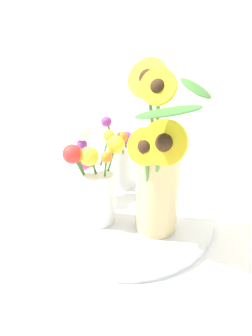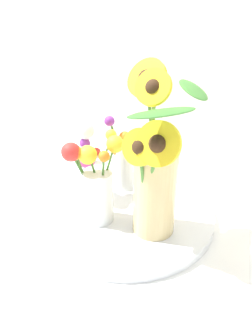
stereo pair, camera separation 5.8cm
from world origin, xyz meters
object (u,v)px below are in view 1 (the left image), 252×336
at_px(mason_jar_sunflowers, 158,171).
at_px(vase_small_center, 98,185).
at_px(vase_small_back, 122,161).
at_px(serving_tray, 126,213).
at_px(vase_bulb_right, 92,172).

relative_size(mason_jar_sunflowers, vase_small_center, 1.79).
bearing_deg(vase_small_center, vase_small_back, 100.68).
xyz_separation_m(serving_tray, vase_small_center, (-0.03, -0.07, 0.11)).
relative_size(serving_tray, vase_bulb_right, 2.17).
bearing_deg(vase_small_back, vase_bulb_right, -111.03).
xyz_separation_m(vase_small_center, vase_small_back, (-0.03, 0.16, -0.02)).
relative_size(mason_jar_sunflowers, vase_bulb_right, 1.86).
xyz_separation_m(serving_tray, mason_jar_sunflowers, (0.09, -0.03, 0.16)).
bearing_deg(serving_tray, mason_jar_sunflowers, -17.88).
height_order(vase_small_center, vase_bulb_right, vase_small_center).
height_order(mason_jar_sunflowers, vase_small_center, mason_jar_sunflowers).
distance_m(serving_tray, vase_bulb_right, 0.13).
relative_size(serving_tray, vase_small_back, 2.02).
relative_size(vase_bulb_right, vase_small_back, 0.93).
bearing_deg(serving_tray, vase_small_center, -116.09).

